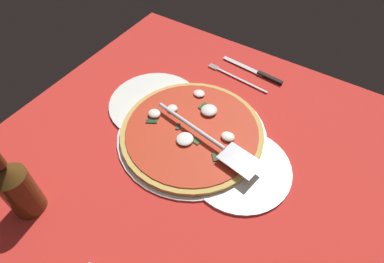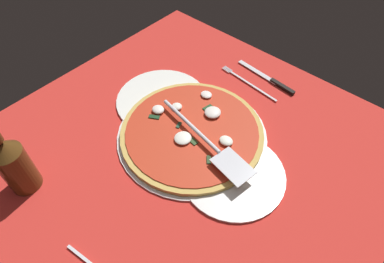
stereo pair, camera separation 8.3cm
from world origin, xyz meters
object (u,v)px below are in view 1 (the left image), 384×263
object	(u,v)px
dinner_plate_right	(240,169)
pizza_server	(211,140)
pizza	(192,131)
dinner_plate_left	(155,104)
place_setting_far	(247,76)
beer_bottle	(16,186)

from	to	relation	value
dinner_plate_right	pizza_server	size ratio (longest dim) A/B	0.78
dinner_plate_right	pizza	xyz separation A→B (cm)	(-15.24, 2.79, 1.18)
dinner_plate_left	pizza	distance (cm)	15.25
pizza	pizza_server	world-z (taller)	pizza_server
pizza_server	place_setting_far	distance (cm)	30.72
place_setting_far	beer_bottle	xyz separation A→B (cm)	(-20.13, -64.31, 8.43)
dinner_plate_left	beer_bottle	world-z (taller)	beer_bottle
place_setting_far	dinner_plate_right	bearing A→B (deg)	118.94
dinner_plate_left	place_setting_far	bearing A→B (deg)	56.66
place_setting_far	pizza_server	bearing A→B (deg)	104.62
pizza	beer_bottle	distance (cm)	40.91
beer_bottle	dinner_plate_right	bearing A→B (deg)	44.31
beer_bottle	dinner_plate_left	bearing A→B (deg)	84.48
pizza_server	beer_bottle	world-z (taller)	beer_bottle
dinner_plate_left	pizza_server	bearing A→B (deg)	-14.04
beer_bottle	place_setting_far	bearing A→B (deg)	72.62
dinner_plate_left	beer_bottle	bearing A→B (deg)	-95.52
beer_bottle	pizza_server	bearing A→B (deg)	53.83
dinner_plate_left	dinner_plate_right	size ratio (longest dim) A/B	1.05
dinner_plate_right	place_setting_far	xyz separation A→B (cm)	(-13.66, 31.33, -0.14)
pizza	dinner_plate_right	bearing A→B (deg)	-10.36
pizza	pizza_server	xyz separation A→B (cm)	(6.47, -1.55, 2.49)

